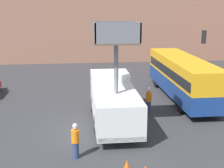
{
  "coord_description": "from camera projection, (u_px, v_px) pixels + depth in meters",
  "views": [
    {
      "loc": [
        -0.64,
        -16.78,
        7.16
      ],
      "look_at": [
        1.41,
        1.97,
        2.33
      ],
      "focal_mm": 50.0,
      "sensor_mm": 36.0,
      "label": 1
    }
  ],
  "objects": [
    {
      "name": "ground_plane",
      "position": [
        91.0,
        132.0,
        18.0
      ],
      "size": [
        120.0,
        120.0,
        0.0
      ],
      "primitive_type": "plane",
      "color": "#333335"
    },
    {
      "name": "utility_truck",
      "position": [
        114.0,
        100.0,
        18.83
      ],
      "size": [
        2.49,
        7.2,
        6.26
      ],
      "color": "silver",
      "rests_on": "ground_plane"
    },
    {
      "name": "city_bus",
      "position": [
        182.0,
        75.0,
        24.18
      ],
      "size": [
        2.5,
        11.09,
        3.17
      ],
      "rotation": [
        0.0,
        0.0,
        1.27
      ],
      "color": "navy",
      "rests_on": "ground_plane"
    },
    {
      "name": "road_worker_near_truck",
      "position": [
        75.0,
        141.0,
        14.76
      ],
      "size": [
        0.38,
        0.38,
        1.77
      ],
      "rotation": [
        0.0,
        0.0,
        2.81
      ],
      "color": "navy",
      "rests_on": "ground_plane"
    },
    {
      "name": "road_worker_directing",
      "position": [
        149.0,
        100.0,
        21.0
      ],
      "size": [
        0.38,
        0.38,
        1.8
      ],
      "rotation": [
        0.0,
        0.0,
        4.35
      ],
      "color": "navy",
      "rests_on": "ground_plane"
    },
    {
      "name": "traffic_cone_near_truck",
      "position": [
        127.0,
        168.0,
        13.45
      ],
      "size": [
        0.59,
        0.59,
        0.67
      ],
      "color": "black",
      "rests_on": "ground_plane"
    }
  ]
}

